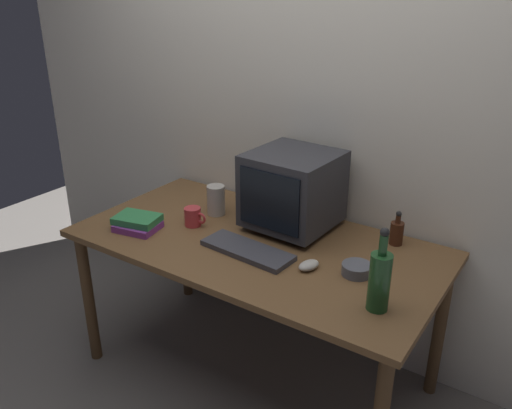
# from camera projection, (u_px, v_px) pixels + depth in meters

# --- Properties ---
(ground_plane) EXTENTS (6.00, 6.00, 0.00)m
(ground_plane) POSITION_uv_depth(u_px,v_px,m) (256.00, 372.00, 2.67)
(ground_plane) COLOR slate
(back_wall) EXTENTS (4.00, 0.08, 2.50)m
(back_wall) POSITION_uv_depth(u_px,v_px,m) (312.00, 112.00, 2.55)
(back_wall) COLOR silver
(back_wall) RESTS_ON ground
(desk) EXTENTS (1.66, 0.86, 0.75)m
(desk) POSITION_uv_depth(u_px,v_px,m) (256.00, 257.00, 2.41)
(desk) COLOR brown
(desk) RESTS_ON ground
(crt_monitor) EXTENTS (0.40, 0.40, 0.37)m
(crt_monitor) POSITION_uv_depth(u_px,v_px,m) (293.00, 190.00, 2.43)
(crt_monitor) COLOR #333338
(crt_monitor) RESTS_ON desk
(keyboard) EXTENTS (0.43, 0.18, 0.02)m
(keyboard) POSITION_uv_depth(u_px,v_px,m) (247.00, 250.00, 2.27)
(keyboard) COLOR #3F3F47
(keyboard) RESTS_ON desk
(computer_mouse) EXTENTS (0.09, 0.11, 0.04)m
(computer_mouse) POSITION_uv_depth(u_px,v_px,m) (309.00, 265.00, 2.14)
(computer_mouse) COLOR beige
(computer_mouse) RESTS_ON desk
(bottle_tall) EXTENTS (0.08, 0.08, 0.32)m
(bottle_tall) POSITION_uv_depth(u_px,v_px,m) (380.00, 279.00, 1.84)
(bottle_tall) COLOR #1E4C23
(bottle_tall) RESTS_ON desk
(bottle_short) EXTENTS (0.06, 0.06, 0.16)m
(bottle_short) POSITION_uv_depth(u_px,v_px,m) (397.00, 232.00, 2.33)
(bottle_short) COLOR #472314
(bottle_short) RESTS_ON desk
(book_stack) EXTENTS (0.23, 0.20, 0.06)m
(book_stack) POSITION_uv_depth(u_px,v_px,m) (137.00, 223.00, 2.48)
(book_stack) COLOR #843893
(book_stack) RESTS_ON desk
(mug) EXTENTS (0.12, 0.08, 0.09)m
(mug) POSITION_uv_depth(u_px,v_px,m) (193.00, 217.00, 2.51)
(mug) COLOR #CC383D
(mug) RESTS_ON desk
(cd_spindle) EXTENTS (0.12, 0.12, 0.04)m
(cd_spindle) POSITION_uv_depth(u_px,v_px,m) (357.00, 269.00, 2.10)
(cd_spindle) COLOR #595B66
(cd_spindle) RESTS_ON desk
(metal_canister) EXTENTS (0.09, 0.09, 0.15)m
(metal_canister) POSITION_uv_depth(u_px,v_px,m) (216.00, 200.00, 2.62)
(metal_canister) COLOR #B7B2A8
(metal_canister) RESTS_ON desk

